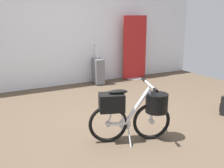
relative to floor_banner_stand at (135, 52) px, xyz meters
name	(u,v)px	position (x,y,z in m)	size (l,w,h in m)	color
ground_plane	(121,127)	(-1.63, -2.23, -0.63)	(6.62, 6.62, 0.00)	brown
back_wall	(59,12)	(-1.63, 0.26, 0.85)	(6.62, 0.10, 2.97)	silver
floor_banner_stand	(135,52)	(0.00, 0.00, 0.00)	(0.60, 0.36, 1.43)	#B7B7BC
folding_bike_foreground	(134,110)	(-1.69, -2.62, -0.25)	(0.92, 0.54, 0.69)	black
rolling_suitcase	(98,71)	(-0.94, -0.03, -0.35)	(0.23, 0.38, 0.83)	slate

